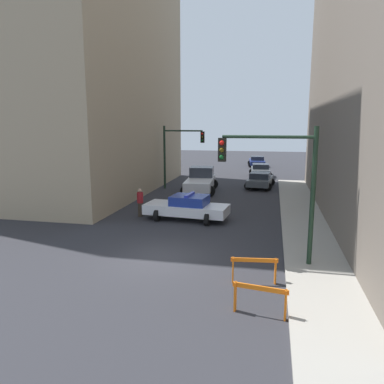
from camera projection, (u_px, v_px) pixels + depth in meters
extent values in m
plane|color=#2D2D33|center=(159.00, 257.00, 15.35)|extent=(120.00, 120.00, 0.00)
cube|color=#9E998E|center=(317.00, 268.00, 14.05)|extent=(2.40, 44.00, 0.12)
cube|color=tan|center=(62.00, 27.00, 28.98)|extent=(14.00, 20.00, 25.50)
cylinder|color=black|center=(313.00, 197.00, 13.85)|extent=(0.18, 0.18, 5.20)
cylinder|color=black|center=(268.00, 137.00, 13.80)|extent=(3.40, 0.12, 0.12)
cube|color=black|center=(222.00, 150.00, 14.25)|extent=(0.30, 0.22, 0.90)
sphere|color=red|center=(222.00, 143.00, 14.06)|extent=(0.18, 0.18, 0.18)
sphere|color=#4C3D0C|center=(222.00, 150.00, 14.11)|extent=(0.18, 0.18, 0.18)
sphere|color=#0C4219|center=(222.00, 157.00, 14.16)|extent=(0.18, 0.18, 0.18)
cylinder|color=black|center=(165.00, 157.00, 31.08)|extent=(0.18, 0.18, 5.20)
cylinder|color=black|center=(183.00, 131.00, 30.35)|extent=(3.20, 0.12, 0.12)
cube|color=black|center=(202.00, 137.00, 30.10)|extent=(0.30, 0.22, 0.90)
sphere|color=red|center=(202.00, 134.00, 29.92)|extent=(0.18, 0.18, 0.18)
sphere|color=#4C3D0C|center=(202.00, 137.00, 29.96)|extent=(0.18, 0.18, 0.18)
sphere|color=#0C4219|center=(202.00, 141.00, 30.01)|extent=(0.18, 0.18, 0.18)
cube|color=white|center=(186.00, 209.00, 21.24)|extent=(4.85, 2.29, 0.55)
cube|color=navy|center=(190.00, 200.00, 21.09)|extent=(2.12, 1.81, 0.52)
cylinder|color=black|center=(157.00, 215.00, 20.93)|extent=(0.28, 0.68, 0.66)
cylinder|color=black|center=(168.00, 209.00, 22.52)|extent=(0.28, 0.68, 0.66)
cylinder|color=black|center=(207.00, 219.00, 20.06)|extent=(0.28, 0.68, 0.66)
cylinder|color=black|center=(215.00, 212.00, 21.65)|extent=(0.28, 0.68, 0.66)
cube|color=#2633BF|center=(190.00, 195.00, 21.03)|extent=(0.33, 1.40, 0.12)
cube|color=silver|center=(200.00, 183.00, 29.65)|extent=(2.42, 5.54, 0.70)
cube|color=#2D333D|center=(202.00, 172.00, 30.57)|extent=(1.97, 1.87, 0.80)
cylinder|color=black|center=(192.00, 184.00, 31.47)|extent=(0.82, 0.32, 0.80)
cylinder|color=black|center=(213.00, 184.00, 31.23)|extent=(0.82, 0.32, 0.80)
cylinder|color=black|center=(186.00, 191.00, 28.20)|extent=(0.82, 0.32, 0.80)
cylinder|color=black|center=(210.00, 191.00, 27.96)|extent=(0.82, 0.32, 0.80)
cube|color=#474C51|center=(260.00, 181.00, 31.84)|extent=(2.17, 4.44, 0.52)
cube|color=#232833|center=(260.00, 175.00, 31.58)|extent=(1.74, 1.94, 0.48)
cylinder|color=black|center=(253.00, 181.00, 33.38)|extent=(0.64, 0.27, 0.62)
cylinder|color=black|center=(271.00, 182.00, 32.89)|extent=(0.64, 0.27, 0.62)
cylinder|color=black|center=(248.00, 186.00, 30.87)|extent=(0.64, 0.27, 0.62)
cylinder|color=black|center=(268.00, 187.00, 30.39)|extent=(0.64, 0.27, 0.62)
cube|color=#474C51|center=(260.00, 171.00, 38.55)|extent=(2.10, 4.42, 0.52)
cube|color=#232833|center=(261.00, 166.00, 38.29)|extent=(1.71, 1.91, 0.48)
cylinder|color=black|center=(252.00, 171.00, 40.01)|extent=(0.63, 0.26, 0.62)
cylinder|color=black|center=(268.00, 172.00, 39.78)|extent=(0.63, 0.26, 0.62)
cylinder|color=black|center=(252.00, 175.00, 37.41)|extent=(0.63, 0.26, 0.62)
cylinder|color=black|center=(269.00, 175.00, 37.18)|extent=(0.63, 0.26, 0.62)
cube|color=navy|center=(257.00, 162.00, 47.28)|extent=(2.19, 4.45, 0.52)
cube|color=#232833|center=(257.00, 158.00, 47.02)|extent=(1.74, 1.94, 0.48)
cylinder|color=black|center=(250.00, 163.00, 48.73)|extent=(0.64, 0.28, 0.62)
cylinder|color=black|center=(263.00, 163.00, 48.53)|extent=(0.64, 0.28, 0.62)
cylinder|color=black|center=(251.00, 165.00, 46.13)|extent=(0.64, 0.28, 0.62)
cylinder|color=black|center=(264.00, 165.00, 45.93)|extent=(0.64, 0.28, 0.62)
cylinder|color=#382D23|center=(140.00, 210.00, 21.99)|extent=(0.33, 0.33, 0.82)
cylinder|color=maroon|center=(140.00, 198.00, 21.85)|extent=(0.42, 0.42, 0.62)
sphere|color=tan|center=(140.00, 191.00, 21.78)|extent=(0.26, 0.26, 0.22)
cube|color=orange|center=(260.00, 288.00, 10.56)|extent=(1.59, 0.31, 0.14)
cube|color=orange|center=(235.00, 296.00, 10.89)|extent=(0.08, 0.17, 0.90)
cube|color=orange|center=(286.00, 305.00, 10.37)|extent=(0.08, 0.17, 0.90)
cube|color=orange|center=(254.00, 260.00, 12.72)|extent=(1.59, 0.25, 0.14)
cube|color=orange|center=(233.00, 270.00, 12.85)|extent=(0.07, 0.17, 0.90)
cube|color=orange|center=(275.00, 271.00, 12.73)|extent=(0.07, 0.17, 0.90)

